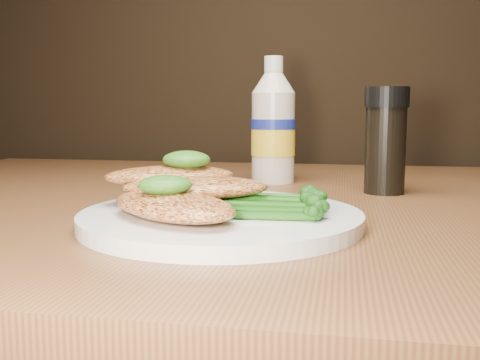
# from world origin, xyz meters

# --- Properties ---
(plate) EXTENTS (0.25, 0.25, 0.01)m
(plate) POSITION_xyz_m (-0.01, 0.88, 0.76)
(plate) COLOR white
(plate) RESTS_ON dining_table
(chicken_front) EXTENTS (0.16, 0.15, 0.02)m
(chicken_front) POSITION_xyz_m (-0.04, 0.84, 0.77)
(chicken_front) COLOR #E78449
(chicken_front) RESTS_ON plate
(chicken_mid) EXTENTS (0.15, 0.09, 0.02)m
(chicken_mid) POSITION_xyz_m (-0.04, 0.89, 0.78)
(chicken_mid) COLOR #E78449
(chicken_mid) RESTS_ON plate
(chicken_back) EXTENTS (0.14, 0.11, 0.02)m
(chicken_back) POSITION_xyz_m (-0.07, 0.91, 0.79)
(chicken_back) COLOR #E78449
(chicken_back) RESTS_ON plate
(pesto_front) EXTENTS (0.05, 0.05, 0.02)m
(pesto_front) POSITION_xyz_m (-0.05, 0.84, 0.79)
(pesto_front) COLOR #123307
(pesto_front) RESTS_ON chicken_front
(pesto_back) EXTENTS (0.05, 0.05, 0.02)m
(pesto_back) POSITION_xyz_m (-0.05, 0.92, 0.81)
(pesto_back) COLOR #123307
(pesto_back) RESTS_ON chicken_back
(broccolini_bundle) EXTENTS (0.14, 0.11, 0.02)m
(broccolini_bundle) POSITION_xyz_m (0.03, 0.88, 0.77)
(broccolini_bundle) COLOR #1C5312
(broccolini_bundle) RESTS_ON plate
(mayo_bottle) EXTENTS (0.07, 0.07, 0.18)m
(mayo_bottle) POSITION_xyz_m (-0.00, 1.18, 0.84)
(mayo_bottle) COLOR beige
(mayo_bottle) RESTS_ON dining_table
(pepper_grinder) EXTENTS (0.06, 0.06, 0.13)m
(pepper_grinder) POSITION_xyz_m (0.15, 1.10, 0.82)
(pepper_grinder) COLOR black
(pepper_grinder) RESTS_ON dining_table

